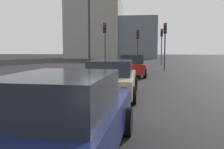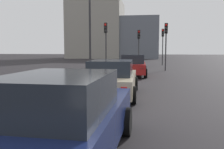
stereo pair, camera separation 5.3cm
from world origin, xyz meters
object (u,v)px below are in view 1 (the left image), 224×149
object	(u,v)px
car_red_lead	(132,66)
street_lamp_kerbside	(89,9)
car_beige_second	(112,79)
traffic_light_near_left	(138,41)
traffic_light_near_right	(162,39)
car_navy_third	(65,121)
traffic_light_far_right	(165,37)
traffic_light_far_left	(105,36)

from	to	relation	value
car_red_lead	street_lamp_kerbside	size ratio (longest dim) A/B	0.50
car_beige_second	car_red_lead	bearing A→B (deg)	-4.37
traffic_light_near_left	traffic_light_near_right	distance (m)	4.54
car_navy_third	traffic_light_far_right	size ratio (longest dim) A/B	1.16
traffic_light_near_right	traffic_light_far_right	size ratio (longest dim) A/B	1.03
traffic_light_near_right	traffic_light_far_left	world-z (taller)	traffic_light_near_right
car_navy_third	traffic_light_far_right	distance (m)	18.77
car_red_lead	traffic_light_near_left	world-z (taller)	traffic_light_near_left
traffic_light_far_left	traffic_light_far_right	distance (m)	5.37
car_red_lead	traffic_light_near_left	distance (m)	8.90
car_red_lead	car_navy_third	distance (m)	13.74
car_beige_second	car_navy_third	distance (m)	6.04
car_navy_third	traffic_light_far_right	bearing A→B (deg)	-7.41
traffic_light_far_right	traffic_light_far_left	bearing A→B (deg)	-81.17
traffic_light_far_right	car_beige_second	bearing A→B (deg)	-5.97
car_navy_third	traffic_light_near_right	world-z (taller)	traffic_light_near_right
car_red_lead	traffic_light_far_left	xyz separation A→B (m)	(4.54, 2.79, 2.34)
street_lamp_kerbside	traffic_light_near_right	bearing A→B (deg)	-24.33
traffic_light_near_right	car_navy_third	bearing A→B (deg)	1.83
traffic_light_far_left	street_lamp_kerbside	distance (m)	5.23
car_beige_second	traffic_light_near_right	xyz separation A→B (m)	(20.00, -3.07, 2.36)
traffic_light_near_left	street_lamp_kerbside	xyz separation A→B (m)	(-9.06, 3.07, 1.93)
car_red_lead	car_navy_third	xyz separation A→B (m)	(-13.74, 0.27, 0.01)
car_beige_second	traffic_light_far_right	bearing A→B (deg)	-15.02
car_red_lead	car_beige_second	bearing A→B (deg)	175.28
car_beige_second	traffic_light_near_right	size ratio (longest dim) A/B	1.10
car_navy_third	traffic_light_near_left	world-z (taller)	traffic_light_near_left
car_red_lead	car_navy_third	bearing A→B (deg)	176.90
traffic_light_near_left	traffic_light_far_left	size ratio (longest dim) A/B	0.91
traffic_light_near_left	traffic_light_near_right	world-z (taller)	traffic_light_near_right
car_beige_second	traffic_light_far_right	distance (m)	12.92
car_navy_third	traffic_light_far_right	xyz separation A→B (m)	(18.41, -2.84, 2.26)
car_beige_second	street_lamp_kerbside	bearing A→B (deg)	18.54
traffic_light_near_left	traffic_light_near_right	xyz separation A→B (m)	(3.66, -2.68, 0.26)
car_beige_second	traffic_light_far_left	distance (m)	12.70
car_red_lead	car_beige_second	size ratio (longest dim) A/B	0.87
traffic_light_near_right	traffic_light_far_right	xyz separation A→B (m)	(-7.63, 0.13, -0.08)
car_navy_third	street_lamp_kerbside	distance (m)	14.19
street_lamp_kerbside	car_red_lead	bearing A→B (deg)	-82.35
car_red_lead	traffic_light_near_right	xyz separation A→B (m)	(12.31, -2.70, 2.35)
car_beige_second	traffic_light_near_left	distance (m)	16.49
car_red_lead	traffic_light_near_right	distance (m)	12.82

